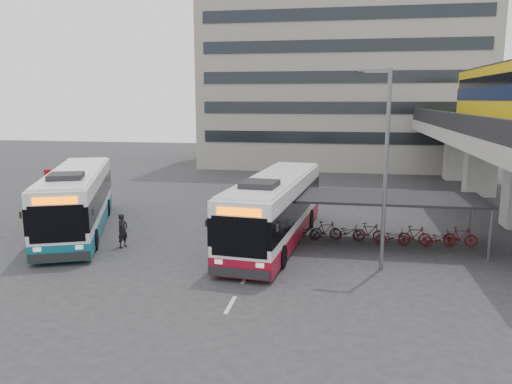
% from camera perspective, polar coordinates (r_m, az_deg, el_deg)
% --- Properties ---
extents(ground, '(120.00, 120.00, 0.00)m').
position_cam_1_polar(ground, '(24.85, -5.54, -6.91)').
color(ground, '#28282B').
rests_on(ground, ground).
extents(bike_shelter, '(10.00, 4.00, 2.54)m').
position_cam_1_polar(bike_shelter, '(26.64, 14.10, -3.09)').
color(bike_shelter, '#595B60').
rests_on(bike_shelter, ground).
extents(office_block, '(30.00, 15.00, 25.00)m').
position_cam_1_polar(office_block, '(59.05, 9.79, 15.34)').
color(office_block, gray).
rests_on(office_block, ground).
extents(road_markings, '(0.15, 7.60, 0.01)m').
position_cam_1_polar(road_markings, '(21.53, -1.16, -9.64)').
color(road_markings, beige).
rests_on(road_markings, ground).
extents(bus_main, '(3.98, 12.87, 3.75)m').
position_cam_1_polar(bus_main, '(26.20, 2.18, -2.02)').
color(bus_main, white).
rests_on(bus_main, ground).
extents(bus_teal, '(7.28, 12.92, 3.79)m').
position_cam_1_polar(bus_teal, '(30.12, -19.75, -0.94)').
color(bus_teal, white).
rests_on(bus_teal, ground).
extents(pedestrian, '(0.61, 0.74, 1.74)m').
position_cam_1_polar(pedestrian, '(26.27, -14.98, -4.29)').
color(pedestrian, black).
rests_on(pedestrian, ground).
extents(lamp_post, '(1.53, 0.20, 8.70)m').
position_cam_1_polar(lamp_post, '(21.99, 14.37, 3.76)').
color(lamp_post, '#595B60').
rests_on(lamp_post, ground).
extents(sign_totem_north, '(0.52, 0.27, 2.44)m').
position_cam_1_polar(sign_totem_north, '(39.24, -22.61, 0.69)').
color(sign_totem_north, '#A00912').
rests_on(sign_totem_north, ground).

